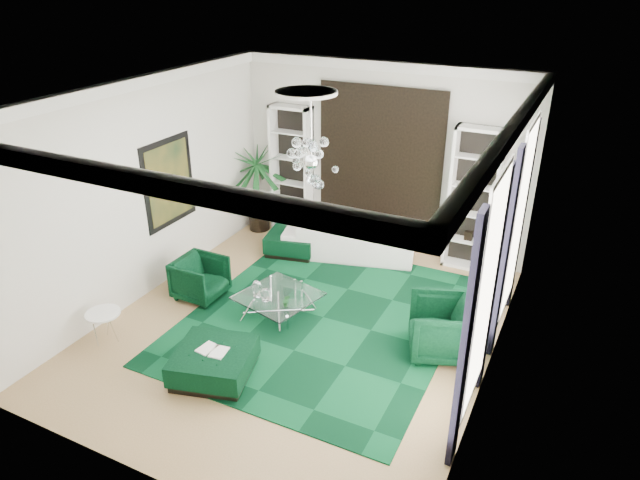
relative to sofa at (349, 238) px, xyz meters
The scene contains 30 objects.
floor 2.78m from the sofa, 83.48° to the right, with size 6.00×7.00×0.02m, color tan.
ceiling 4.40m from the sofa, 83.48° to the right, with size 6.00×7.00×0.02m, color white.
wall_back 1.73m from the sofa, 68.03° to the left, with size 6.00×0.02×3.80m, color silver.
wall_front 6.43m from the sofa, 87.14° to the right, with size 6.00×0.02×3.80m, color silver.
wall_left 4.13m from the sofa, 134.60° to the right, with size 0.02×7.00×3.80m, color silver.
wall_right 4.56m from the sofa, 39.46° to the right, with size 0.02×7.00×3.80m, color silver.
crown_molding 4.31m from the sofa, 83.48° to the right, with size 6.00×7.00×0.18m, color white, non-canonical shape.
ceiling_medallion 4.18m from the sofa, 82.69° to the right, with size 0.90×0.90×0.05m, color white.
tapestry 1.71m from the sofa, 66.67° to the left, with size 2.50×0.06×2.80m, color black.
shelving_left 2.01m from the sofa, 160.66° to the left, with size 0.90×0.38×2.80m, color white, non-canonical shape.
shelving_right 2.55m from the sofa, 14.25° to the left, with size 0.90×0.38×2.80m, color white, non-canonical shape.
painting 3.71m from the sofa, 141.22° to the right, with size 0.04×1.30×1.60m, color black.
window_near 5.14m from the sofa, 47.75° to the right, with size 0.03×1.10×2.90m, color white.
curtain_near_a 5.64m from the sofa, 53.50° to the right, with size 0.07×0.30×3.25m, color black.
curtain_near_b 4.52m from the sofa, 41.15° to the right, with size 0.07×0.30×3.25m, color black.
window_far 3.84m from the sofa, 20.51° to the right, with size 0.03×1.10×2.90m, color white.
curtain_far_a 4.04m from the sofa, 31.66° to the right, with size 0.07×0.30×3.25m, color black.
curtain_far_b 3.53m from the sofa, ahead, with size 0.07×0.30×3.25m, color black.
rug 2.45m from the sofa, 76.82° to the right, with size 4.20×5.00×0.02m, color black.
sofa is the anchor object (origin of this frame).
armchair_left 3.19m from the sofa, 122.67° to the right, with size 0.80×0.82×0.75m, color black.
armchair_right 3.53m from the sofa, 43.00° to the right, with size 0.96×0.99×0.90m, color black.
coffee_table 2.62m from the sofa, 93.56° to the right, with size 1.17×1.17×0.40m, color white, non-canonical shape.
ottoman_side 1.18m from the sofa, 161.13° to the right, with size 0.99×0.99×0.44m, color black.
ottoman_front 4.40m from the sofa, 92.76° to the right, with size 1.07×1.07×0.43m, color black.
book 4.39m from the sofa, 92.76° to the right, with size 0.43×0.29×0.03m, color white.
side_table 4.99m from the sofa, 116.66° to the right, with size 0.54×0.54×0.52m, color white.
palm 2.50m from the sofa, behind, with size 1.55×1.55×2.48m, color #154A1D, non-canonical shape.
chandelier 3.69m from the sofa, 79.14° to the right, with size 0.87×0.87×0.79m, color white, non-canonical shape.
table_plant 2.86m from the sofa, 87.42° to the right, with size 0.12×0.10×0.22m, color #154A1D.
Camera 1 is at (3.78, -6.92, 5.39)m, focal length 32.00 mm.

